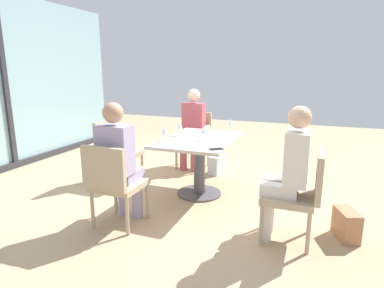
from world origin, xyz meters
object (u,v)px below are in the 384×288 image
object	(u,v)px
chair_near_window	(115,148)
wine_glass_0	(165,131)
person_far_left	(119,158)
wine_glass_1	(230,122)
person_front_left	(289,168)
cell_phone_on_table	(216,149)
chair_far_right	(195,136)
person_far_right	(192,125)
handbag_0	(217,164)
dining_table_main	(199,153)
coffee_cup	(207,129)
chair_front_left	(300,191)
wine_glass_2	(204,130)
handbag_1	(346,224)
chair_far_left	(114,181)

from	to	relation	value
chair_near_window	wine_glass_0	bearing A→B (deg)	-109.73
person_far_left	wine_glass_1	bearing A→B (deg)	-25.35
chair_near_window	wine_glass_1	bearing A→B (deg)	-70.37
person_front_left	cell_phone_on_table	size ratio (longest dim) A/B	8.75
chair_far_right	person_far_right	size ratio (longest dim) A/B	0.69
person_far_left	handbag_0	distance (m)	2.05
dining_table_main	person_far_left	distance (m)	1.15
person_far_left	cell_phone_on_table	world-z (taller)	person_far_left
person_front_left	wine_glass_0	bearing A→B (deg)	73.38
chair_near_window	coffee_cup	world-z (taller)	chair_near_window
chair_near_window	cell_phone_on_table	size ratio (longest dim) A/B	6.04
chair_far_right	chair_front_left	bearing A→B (deg)	-137.75
wine_glass_2	handbag_1	xyz separation A→B (m)	(-0.43, -1.57, -0.72)
chair_far_left	chair_front_left	bearing A→B (deg)	-77.70
wine_glass_0	handbag_0	world-z (taller)	wine_glass_0
person_far_left	chair_far_right	bearing A→B (deg)	0.00
person_far_left	coffee_cup	distance (m)	1.50
handbag_1	chair_near_window	bearing A→B (deg)	58.99
chair_far_right	handbag_1	xyz separation A→B (m)	(-1.68, -2.15, -0.36)
person_front_left	handbag_1	distance (m)	0.81
chair_far_left	person_far_right	xyz separation A→B (m)	(2.16, -0.00, 0.20)
chair_front_left	chair_far_left	bearing A→B (deg)	102.30
chair_front_left	person_front_left	world-z (taller)	person_front_left
chair_far_right	wine_glass_2	xyz separation A→B (m)	(-1.25, -0.58, 0.37)
chair_far_right	handbag_1	bearing A→B (deg)	-127.99
dining_table_main	wine_glass_1	world-z (taller)	wine_glass_1
dining_table_main	person_front_left	distance (m)	1.37
wine_glass_1	wine_glass_2	xyz separation A→B (m)	(-0.65, 0.15, 0.00)
dining_table_main	chair_far_right	xyz separation A→B (m)	(1.14, 0.49, -0.04)
chair_far_right	handbag_1	world-z (taller)	chair_far_right
person_front_left	wine_glass_2	distance (m)	1.23
chair_near_window	chair_far_left	bearing A→B (deg)	-146.62
chair_far_right	person_far_left	bearing A→B (deg)	-180.00
wine_glass_0	handbag_1	distance (m)	2.12
person_far_left	handbag_1	distance (m)	2.28
chair_far_right	wine_glass_0	size ratio (longest dim) A/B	4.70
person_far_left	coffee_cup	world-z (taller)	person_far_left
chair_near_window	coffee_cup	bearing A→B (deg)	-71.50
person_front_left	handbag_0	distance (m)	2.10
dining_table_main	chair_far_left	xyz separation A→B (m)	(-1.14, 0.49, -0.04)
wine_glass_2	person_front_left	bearing A→B (deg)	-122.00
wine_glass_1	wine_glass_2	distance (m)	0.66
dining_table_main	chair_far_left	bearing A→B (deg)	156.79
chair_far_right	wine_glass_2	size ratio (longest dim) A/B	4.70
chair_far_left	cell_phone_on_table	world-z (taller)	chair_far_left
chair_far_right	person_far_right	distance (m)	0.23
chair_far_left	handbag_1	bearing A→B (deg)	-74.69
chair_front_left	coffee_cup	world-z (taller)	chair_front_left
person_far_right	handbag_0	xyz separation A→B (m)	(-0.13, -0.46, -0.56)
chair_far_left	handbag_0	world-z (taller)	chair_far_left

